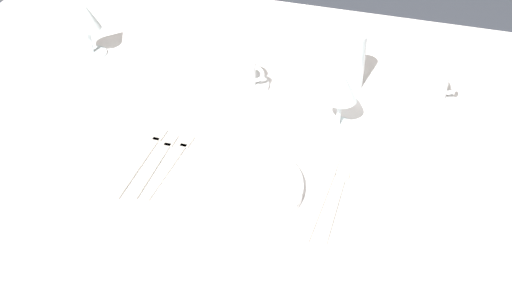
# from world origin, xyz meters

# --- Properties ---
(dining_table) EXTENTS (1.80, 1.11, 0.74)m
(dining_table) POSITION_xyz_m (0.00, 0.00, 0.66)
(dining_table) COLOR white
(dining_table) RESTS_ON ground
(dinner_plate) EXTENTS (0.25, 0.25, 0.02)m
(dinner_plate) POSITION_xyz_m (0.01, -0.25, 0.75)
(dinner_plate) COLOR white
(dinner_plate) RESTS_ON dining_table
(fork_outer) EXTENTS (0.03, 0.21, 0.00)m
(fork_outer) POSITION_xyz_m (-0.14, -0.22, 0.74)
(fork_outer) COLOR beige
(fork_outer) RESTS_ON dining_table
(fork_inner) EXTENTS (0.02, 0.20, 0.00)m
(fork_inner) POSITION_xyz_m (-0.17, -0.22, 0.74)
(fork_inner) COLOR beige
(fork_inner) RESTS_ON dining_table
(fork_salad) EXTENTS (0.02, 0.22, 0.00)m
(fork_salad) POSITION_xyz_m (-0.20, -0.22, 0.74)
(fork_salad) COLOR beige
(fork_salad) RESTS_ON dining_table
(dinner_knife) EXTENTS (0.03, 0.23, 0.00)m
(dinner_knife) POSITION_xyz_m (0.17, -0.24, 0.74)
(dinner_knife) COLOR beige
(dinner_knife) RESTS_ON dining_table
(spoon_soup) EXTENTS (0.03, 0.21, 0.01)m
(spoon_soup) POSITION_xyz_m (0.19, -0.21, 0.74)
(spoon_soup) COLOR beige
(spoon_soup) RESTS_ON dining_table
(saucer_left) EXTENTS (0.13, 0.13, 0.01)m
(saucer_left) POSITION_xyz_m (0.32, 0.16, 0.74)
(saucer_left) COLOR white
(saucer_left) RESTS_ON dining_table
(coffee_cup_left) EXTENTS (0.11, 0.08, 0.06)m
(coffee_cup_left) POSITION_xyz_m (0.33, 0.16, 0.78)
(coffee_cup_left) COLOR white
(coffee_cup_left) RESTS_ON saucer_left
(saucer_right) EXTENTS (0.14, 0.14, 0.01)m
(saucer_right) POSITION_xyz_m (-0.10, 0.09, 0.74)
(saucer_right) COLOR white
(saucer_right) RESTS_ON dining_table
(coffee_cup_right) EXTENTS (0.10, 0.08, 0.06)m
(coffee_cup_right) POSITION_xyz_m (-0.10, 0.09, 0.78)
(coffee_cup_right) COLOR white
(coffee_cup_right) RESTS_ON saucer_right
(wine_glass_centre) EXTENTS (0.07, 0.07, 0.14)m
(wine_glass_centre) POSITION_xyz_m (0.15, 0.00, 0.84)
(wine_glass_centre) COLOR silver
(wine_glass_centre) RESTS_ON dining_table
(wine_glass_left) EXTENTS (0.07, 0.07, 0.14)m
(wine_glass_left) POSITION_xyz_m (-0.50, 0.12, 0.84)
(wine_glass_left) COLOR silver
(wine_glass_left) RESTS_ON dining_table
(drink_tumbler) EXTENTS (0.06, 0.06, 0.14)m
(drink_tumbler) POSITION_xyz_m (0.15, 0.17, 0.81)
(drink_tumbler) COLOR silver
(drink_tumbler) RESTS_ON dining_table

